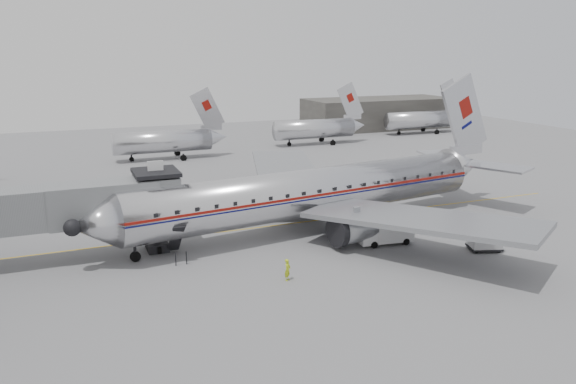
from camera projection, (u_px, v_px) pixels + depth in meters
name	position (u px, v px, depth m)	size (l,w,h in m)	color
ground	(282.00, 249.00, 44.84)	(160.00, 160.00, 0.00)	slate
hangar	(379.00, 113.00, 114.46)	(30.00, 12.00, 6.00)	#393734
apron_line	(289.00, 224.00, 51.33)	(0.15, 60.00, 0.01)	gold
jet_bridge	(52.00, 209.00, 41.00)	(21.00, 6.20, 7.10)	slate
distant_aircraft_near	(164.00, 141.00, 81.21)	(16.39, 3.20, 10.26)	silver
distant_aircraft_mid	(315.00, 128.00, 94.34)	(16.39, 3.20, 10.26)	silver
distant_aircraft_far	(421.00, 119.00, 106.73)	(16.39, 3.20, 10.26)	silver
airliner	(319.00, 191.00, 49.46)	(41.88, 38.55, 13.30)	silver
service_van	(386.00, 231.00, 45.82)	(4.67, 2.18, 2.12)	silver
baggage_cart_navy	(344.00, 223.00, 48.32)	(2.83, 2.48, 1.87)	#0E183A
baggage_cart_white	(485.00, 238.00, 44.37)	(2.86, 2.50, 1.89)	silver
ramp_worker	(288.00, 270.00, 38.54)	(0.56, 0.37, 1.54)	#BCD519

